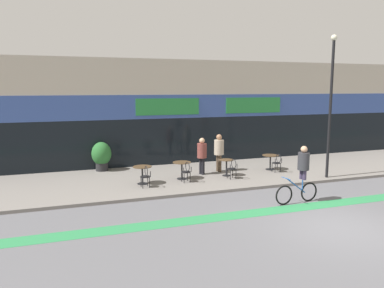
{
  "coord_description": "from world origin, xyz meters",
  "views": [
    {
      "loc": [
        -7.54,
        -8.49,
        4.07
      ],
      "look_at": [
        -2.53,
        5.99,
        1.76
      ],
      "focal_mm": 35.0,
      "sensor_mm": 36.0,
      "label": 1
    }
  ],
  "objects_px": {
    "bistro_table_3": "(270,159)",
    "cafe_chair_3_near": "(277,162)",
    "bistro_table_2": "(226,164)",
    "bistro_table_1": "(182,167)",
    "lamp_post": "(331,98)",
    "cafe_chair_0_near": "(146,175)",
    "pedestrian_near_end": "(202,153)",
    "pedestrian_far_end": "(219,149)",
    "cafe_chair_1_near": "(187,170)",
    "planter_pot": "(102,155)",
    "cyclist_1": "(301,171)",
    "cafe_chair_2_near": "(233,167)",
    "bistro_table_0": "(142,171)"
  },
  "relations": [
    {
      "from": "pedestrian_near_end",
      "to": "pedestrian_far_end",
      "type": "height_order",
      "value": "pedestrian_far_end"
    },
    {
      "from": "bistro_table_1",
      "to": "bistro_table_2",
      "type": "distance_m",
      "value": 2.09
    },
    {
      "from": "bistro_table_2",
      "to": "pedestrian_far_end",
      "type": "bearing_deg",
      "value": 87.88
    },
    {
      "from": "cafe_chair_3_near",
      "to": "cafe_chair_0_near",
      "type": "bearing_deg",
      "value": 95.76
    },
    {
      "from": "bistro_table_3",
      "to": "cafe_chair_3_near",
      "type": "distance_m",
      "value": 0.63
    },
    {
      "from": "bistro_table_1",
      "to": "cyclist_1",
      "type": "bearing_deg",
      "value": -53.93
    },
    {
      "from": "bistro_table_2",
      "to": "planter_pot",
      "type": "distance_m",
      "value": 6.01
    },
    {
      "from": "bistro_table_0",
      "to": "bistro_table_2",
      "type": "xyz_separation_m",
      "value": [
        3.89,
        0.19,
        -0.01
      ]
    },
    {
      "from": "planter_pot",
      "to": "cafe_chair_3_near",
      "type": "bearing_deg",
      "value": -21.76
    },
    {
      "from": "bistro_table_1",
      "to": "bistro_table_2",
      "type": "relative_size",
      "value": 1.06
    },
    {
      "from": "bistro_table_3",
      "to": "cafe_chair_2_near",
      "type": "relative_size",
      "value": 0.87
    },
    {
      "from": "bistro_table_0",
      "to": "cyclist_1",
      "type": "relative_size",
      "value": 0.38
    },
    {
      "from": "bistro_table_2",
      "to": "cafe_chair_3_near",
      "type": "bearing_deg",
      "value": -3.1
    },
    {
      "from": "planter_pot",
      "to": "pedestrian_near_end",
      "type": "xyz_separation_m",
      "value": [
        4.28,
        -2.31,
        0.26
      ]
    },
    {
      "from": "bistro_table_1",
      "to": "bistro_table_3",
      "type": "relative_size",
      "value": 1.02
    },
    {
      "from": "cafe_chair_3_near",
      "to": "cafe_chair_1_near",
      "type": "bearing_deg",
      "value": 94.73
    },
    {
      "from": "cafe_chair_3_near",
      "to": "planter_pot",
      "type": "xyz_separation_m",
      "value": [
        -7.77,
        3.1,
        0.23
      ]
    },
    {
      "from": "cyclist_1",
      "to": "planter_pot",
      "type": "bearing_deg",
      "value": -52.87
    },
    {
      "from": "bistro_table_3",
      "to": "cafe_chair_2_near",
      "type": "distance_m",
      "value": 2.78
    },
    {
      "from": "cafe_chair_1_near",
      "to": "planter_pot",
      "type": "height_order",
      "value": "planter_pot"
    },
    {
      "from": "cafe_chair_1_near",
      "to": "cafe_chair_2_near",
      "type": "distance_m",
      "value": 2.09
    },
    {
      "from": "planter_pot",
      "to": "lamp_post",
      "type": "xyz_separation_m",
      "value": [
        9.33,
        -4.68,
        2.76
      ]
    },
    {
      "from": "cafe_chair_0_near",
      "to": "cafe_chair_1_near",
      "type": "bearing_deg",
      "value": -84.01
    },
    {
      "from": "bistro_table_3",
      "to": "lamp_post",
      "type": "bearing_deg",
      "value": -54.78
    },
    {
      "from": "pedestrian_far_end",
      "to": "bistro_table_0",
      "type": "bearing_deg",
      "value": -172.69
    },
    {
      "from": "bistro_table_2",
      "to": "pedestrian_far_end",
      "type": "distance_m",
      "value": 1.09
    },
    {
      "from": "cafe_chair_1_near",
      "to": "planter_pot",
      "type": "xyz_separation_m",
      "value": [
        -3.14,
        3.51,
        0.23
      ]
    },
    {
      "from": "cafe_chair_2_near",
      "to": "bistro_table_1",
      "type": "bearing_deg",
      "value": 66.78
    },
    {
      "from": "bistro_table_3",
      "to": "cafe_chair_3_near",
      "type": "xyz_separation_m",
      "value": [
        0.0,
        -0.63,
        -0.01
      ]
    },
    {
      "from": "cafe_chair_2_near",
      "to": "pedestrian_far_end",
      "type": "height_order",
      "value": "pedestrian_far_end"
    },
    {
      "from": "cafe_chair_2_near",
      "to": "planter_pot",
      "type": "distance_m",
      "value": 6.34
    },
    {
      "from": "pedestrian_near_end",
      "to": "cafe_chair_0_near",
      "type": "bearing_deg",
      "value": 9.76
    },
    {
      "from": "bistro_table_0",
      "to": "cyclist_1",
      "type": "xyz_separation_m",
      "value": [
        4.9,
        -3.98,
        0.48
      ]
    },
    {
      "from": "pedestrian_far_end",
      "to": "planter_pot",
      "type": "bearing_deg",
      "value": 150.1
    },
    {
      "from": "cafe_chair_0_near",
      "to": "planter_pot",
      "type": "height_order",
      "value": "planter_pot"
    },
    {
      "from": "cyclist_1",
      "to": "lamp_post",
      "type": "bearing_deg",
      "value": -145.73
    },
    {
      "from": "planter_pot",
      "to": "lamp_post",
      "type": "distance_m",
      "value": 10.8
    },
    {
      "from": "bistro_table_1",
      "to": "cafe_chair_1_near",
      "type": "height_order",
      "value": "cafe_chair_1_near"
    },
    {
      "from": "cyclist_1",
      "to": "pedestrian_far_end",
      "type": "bearing_deg",
      "value": -83.24
    },
    {
      "from": "cafe_chair_1_near",
      "to": "bistro_table_2",
      "type": "bearing_deg",
      "value": -81.03
    },
    {
      "from": "bistro_table_2",
      "to": "pedestrian_near_end",
      "type": "relative_size",
      "value": 0.44
    },
    {
      "from": "cafe_chair_3_near",
      "to": "pedestrian_near_end",
      "type": "distance_m",
      "value": 3.61
    },
    {
      "from": "cafe_chair_3_near",
      "to": "lamp_post",
      "type": "bearing_deg",
      "value": -135.7
    },
    {
      "from": "cafe_chair_3_near",
      "to": "lamp_post",
      "type": "distance_m",
      "value": 3.72
    },
    {
      "from": "cafe_chair_1_near",
      "to": "pedestrian_far_end",
      "type": "xyz_separation_m",
      "value": [
        2.12,
        1.5,
        0.54
      ]
    },
    {
      "from": "bistro_table_0",
      "to": "cafe_chair_2_near",
      "type": "xyz_separation_m",
      "value": [
        3.89,
        -0.43,
        -0.02
      ]
    },
    {
      "from": "bistro_table_1",
      "to": "cafe_chair_3_near",
      "type": "bearing_deg",
      "value": -2.73
    },
    {
      "from": "bistro_table_0",
      "to": "cafe_chair_3_near",
      "type": "distance_m",
      "value": 6.44
    },
    {
      "from": "bistro_table_3",
      "to": "lamp_post",
      "type": "distance_m",
      "value": 4.02
    },
    {
      "from": "cafe_chair_2_near",
      "to": "pedestrian_near_end",
      "type": "bearing_deg",
      "value": 31.96
    }
  ]
}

